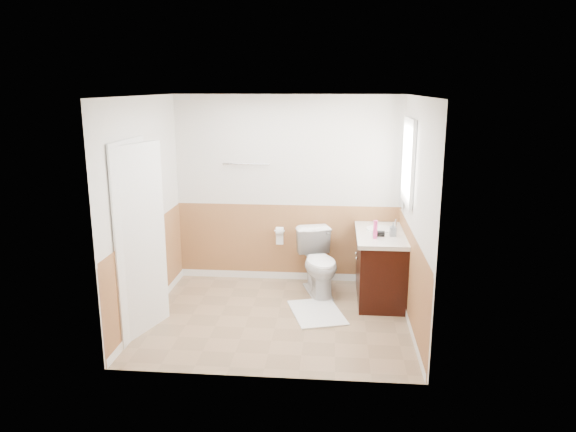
# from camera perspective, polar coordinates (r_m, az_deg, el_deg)

# --- Properties ---
(floor) EXTENTS (3.00, 3.00, 0.00)m
(floor) POSITION_cam_1_polar(r_m,az_deg,el_deg) (6.30, -1.13, -10.74)
(floor) COLOR #8C7051
(floor) RESTS_ON ground
(ceiling) EXTENTS (3.00, 3.00, 0.00)m
(ceiling) POSITION_cam_1_polar(r_m,az_deg,el_deg) (5.74, -1.25, 12.64)
(ceiling) COLOR white
(ceiling) RESTS_ON floor
(wall_back) EXTENTS (3.00, 0.00, 3.00)m
(wall_back) POSITION_cam_1_polar(r_m,az_deg,el_deg) (7.16, -0.05, 2.78)
(wall_back) COLOR silver
(wall_back) RESTS_ON floor
(wall_front) EXTENTS (3.00, 0.00, 3.00)m
(wall_front) POSITION_cam_1_polar(r_m,az_deg,el_deg) (4.65, -2.93, -3.28)
(wall_front) COLOR silver
(wall_front) RESTS_ON floor
(wall_left) EXTENTS (0.00, 3.00, 3.00)m
(wall_left) POSITION_cam_1_polar(r_m,az_deg,el_deg) (6.23, -15.02, 0.66)
(wall_left) COLOR silver
(wall_left) RESTS_ON floor
(wall_right) EXTENTS (0.00, 3.00, 3.00)m
(wall_right) POSITION_cam_1_polar(r_m,az_deg,el_deg) (5.92, 13.40, 0.08)
(wall_right) COLOR silver
(wall_right) RESTS_ON floor
(wainscot_back) EXTENTS (3.00, 0.00, 3.00)m
(wainscot_back) POSITION_cam_1_polar(r_m,az_deg,el_deg) (7.33, -0.06, -3.01)
(wainscot_back) COLOR #A67142
(wainscot_back) RESTS_ON floor
(wainscot_front) EXTENTS (3.00, 0.00, 3.00)m
(wainscot_front) POSITION_cam_1_polar(r_m,az_deg,el_deg) (4.93, -2.81, -11.61)
(wainscot_front) COLOR #A67142
(wainscot_front) RESTS_ON floor
(wainscot_left) EXTENTS (0.00, 2.60, 2.60)m
(wainscot_left) POSITION_cam_1_polar(r_m,az_deg,el_deg) (6.44, -14.51, -5.86)
(wainscot_left) COLOR #A67142
(wainscot_left) RESTS_ON floor
(wainscot_right) EXTENTS (0.00, 2.60, 2.60)m
(wainscot_right) POSITION_cam_1_polar(r_m,az_deg,el_deg) (6.14, 12.90, -6.74)
(wainscot_right) COLOR #A67142
(wainscot_right) RESTS_ON floor
(toilet) EXTENTS (0.66, 0.89, 0.81)m
(toilet) POSITION_cam_1_polar(r_m,az_deg,el_deg) (6.88, 3.33, -4.97)
(toilet) COLOR white
(toilet) RESTS_ON floor
(bath_mat) EXTENTS (0.76, 0.92, 0.02)m
(bath_mat) POSITION_cam_1_polar(r_m,az_deg,el_deg) (6.41, 3.08, -10.22)
(bath_mat) COLOR white
(bath_mat) RESTS_ON floor
(vanity_cabinet) EXTENTS (0.55, 1.10, 0.80)m
(vanity_cabinet) POSITION_cam_1_polar(r_m,az_deg,el_deg) (6.80, 9.78, -5.45)
(vanity_cabinet) COLOR black
(vanity_cabinet) RESTS_ON floor
(vanity_knob_left) EXTENTS (0.03, 0.03, 0.03)m
(vanity_knob_left) POSITION_cam_1_polar(r_m,az_deg,el_deg) (6.63, 7.31, -4.47)
(vanity_knob_left) COLOR silver
(vanity_knob_left) RESTS_ON vanity_cabinet
(vanity_knob_right) EXTENTS (0.03, 0.03, 0.03)m
(vanity_knob_right) POSITION_cam_1_polar(r_m,az_deg,el_deg) (6.82, 7.25, -3.95)
(vanity_knob_right) COLOR #B5B5BC
(vanity_knob_right) RESTS_ON vanity_cabinet
(countertop) EXTENTS (0.60, 1.15, 0.05)m
(countertop) POSITION_cam_1_polar(r_m,az_deg,el_deg) (6.67, 9.84, -2.00)
(countertop) COLOR silver
(countertop) RESTS_ON vanity_cabinet
(sink_basin) EXTENTS (0.36, 0.36, 0.02)m
(sink_basin) POSITION_cam_1_polar(r_m,az_deg,el_deg) (6.80, 9.84, -1.38)
(sink_basin) COLOR white
(sink_basin) RESTS_ON countertop
(faucet) EXTENTS (0.02, 0.02, 0.14)m
(faucet) POSITION_cam_1_polar(r_m,az_deg,el_deg) (6.81, 11.37, -0.92)
(faucet) COLOR silver
(faucet) RESTS_ON countertop
(lotion_bottle) EXTENTS (0.05, 0.05, 0.22)m
(lotion_bottle) POSITION_cam_1_polar(r_m,az_deg,el_deg) (6.38, 9.26, -1.44)
(lotion_bottle) COLOR #DE3985
(lotion_bottle) RESTS_ON countertop
(soap_dispenser) EXTENTS (0.08, 0.08, 0.17)m
(soap_dispenser) POSITION_cam_1_polar(r_m,az_deg,el_deg) (6.53, 11.10, -1.40)
(soap_dispenser) COLOR gray
(soap_dispenser) RESTS_ON countertop
(hair_dryer_body) EXTENTS (0.14, 0.07, 0.07)m
(hair_dryer_body) POSITION_cam_1_polar(r_m,az_deg,el_deg) (6.50, 9.61, -1.85)
(hair_dryer_body) COLOR black
(hair_dryer_body) RESTS_ON countertop
(hair_dryer_handle) EXTENTS (0.03, 0.03, 0.07)m
(hair_dryer_handle) POSITION_cam_1_polar(r_m,az_deg,el_deg) (6.58, 9.30, -1.92)
(hair_dryer_handle) COLOR black
(hair_dryer_handle) RESTS_ON countertop
(mirror_panel) EXTENTS (0.02, 0.35, 0.90)m
(mirror_panel) POSITION_cam_1_polar(r_m,az_deg,el_deg) (6.93, 12.08, 4.63)
(mirror_panel) COLOR silver
(mirror_panel) RESTS_ON wall_right
(window_frame) EXTENTS (0.04, 0.80, 1.00)m
(window_frame) POSITION_cam_1_polar(r_m,az_deg,el_deg) (6.40, 12.65, 5.68)
(window_frame) COLOR white
(window_frame) RESTS_ON wall_right
(window_glass) EXTENTS (0.01, 0.70, 0.90)m
(window_glass) POSITION_cam_1_polar(r_m,az_deg,el_deg) (6.40, 12.79, 5.68)
(window_glass) COLOR white
(window_glass) RESTS_ON wall_right
(door) EXTENTS (0.29, 0.78, 2.04)m
(door) POSITION_cam_1_polar(r_m,az_deg,el_deg) (5.85, -15.45, -2.55)
(door) COLOR white
(door) RESTS_ON wall_left
(door_frame) EXTENTS (0.02, 0.92, 2.10)m
(door_frame) POSITION_cam_1_polar(r_m,az_deg,el_deg) (5.87, -16.15, -2.42)
(door_frame) COLOR white
(door_frame) RESTS_ON wall_left
(door_knob) EXTENTS (0.06, 0.06, 0.06)m
(door_knob) POSITION_cam_1_polar(r_m,az_deg,el_deg) (6.14, -13.83, -2.34)
(door_knob) COLOR silver
(door_knob) RESTS_ON door
(towel_bar) EXTENTS (0.62, 0.02, 0.02)m
(towel_bar) POSITION_cam_1_polar(r_m,az_deg,el_deg) (7.12, -4.52, 5.53)
(towel_bar) COLOR silver
(towel_bar) RESTS_ON wall_back
(tp_holder_bar) EXTENTS (0.14, 0.02, 0.02)m
(tp_holder_bar) POSITION_cam_1_polar(r_m,az_deg,el_deg) (7.22, -0.89, -1.61)
(tp_holder_bar) COLOR silver
(tp_holder_bar) RESTS_ON wall_back
(tp_roll) EXTENTS (0.10, 0.11, 0.11)m
(tp_roll) POSITION_cam_1_polar(r_m,az_deg,el_deg) (7.22, -0.89, -1.61)
(tp_roll) COLOR white
(tp_roll) RESTS_ON tp_holder_bar
(tp_sheet) EXTENTS (0.10, 0.01, 0.16)m
(tp_sheet) POSITION_cam_1_polar(r_m,az_deg,el_deg) (7.25, -0.89, -2.44)
(tp_sheet) COLOR white
(tp_sheet) RESTS_ON tp_roll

